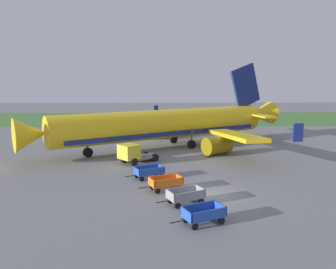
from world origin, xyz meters
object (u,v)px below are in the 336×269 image
baggage_cart_nearest (203,214)px  baggage_cart_third_in_row (166,183)px  service_truck_beside_carts (133,153)px  airplane (173,124)px  baggage_cart_second_in_row (185,196)px  baggage_cart_fourth_in_row (149,172)px

baggage_cart_nearest → baggage_cart_third_in_row: same height
service_truck_beside_carts → airplane: bearing=62.1°
baggage_cart_nearest → baggage_cart_third_in_row: size_ratio=0.99×
baggage_cart_second_in_row → baggage_cart_third_in_row: 3.30m
baggage_cart_nearest → baggage_cart_fourth_in_row: bearing=110.5°
baggage_cart_third_in_row → baggage_cart_fourth_in_row: size_ratio=1.02×
baggage_cart_nearest → baggage_cart_third_in_row: bearing=108.8°
airplane → baggage_cart_fourth_in_row: 14.72m
airplane → service_truck_beside_carts: size_ratio=7.56×
airplane → baggage_cart_third_in_row: (-1.38, -17.51, -2.45)m
airplane → baggage_cart_second_in_row: airplane is taller
baggage_cart_second_in_row → service_truck_beside_carts: service_truck_beside_carts is taller
airplane → service_truck_beside_carts: 10.13m
airplane → service_truck_beside_carts: bearing=-117.9°
airplane → baggage_cart_nearest: size_ratio=9.69×
baggage_cart_fourth_in_row → baggage_cart_nearest: bearing=-69.5°
baggage_cart_second_in_row → service_truck_beside_carts: bearing=111.4°
airplane → baggage_cart_nearest: airplane is taller
baggage_cart_second_in_row → baggage_cart_third_in_row: bearing=113.6°
service_truck_beside_carts → baggage_cart_second_in_row: bearing=-68.6°
baggage_cart_nearest → service_truck_beside_carts: 16.00m
baggage_cart_second_in_row → service_truck_beside_carts: 12.63m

